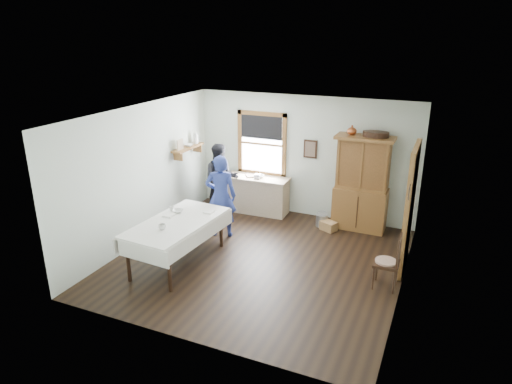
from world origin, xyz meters
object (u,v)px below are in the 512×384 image
at_px(pail, 322,220).
at_px(wicker_basket, 328,226).
at_px(figure_dark, 221,182).
at_px(spindle_chair, 387,261).
at_px(work_counter, 257,195).
at_px(china_hutch, 362,184).
at_px(woman_blue, 221,199).
at_px(dining_table, 178,242).

bearing_deg(pail, wicker_basket, -38.56).
bearing_deg(figure_dark, wicker_basket, -28.38).
distance_m(spindle_chair, wicker_basket, 2.36).
bearing_deg(work_counter, pail, -8.36).
height_order(china_hutch, woman_blue, china_hutch).
xyz_separation_m(woman_blue, figure_dark, (-0.55, 1.07, -0.03)).
bearing_deg(china_hutch, figure_dark, -172.28).
xyz_separation_m(dining_table, spindle_chair, (3.57, 0.64, 0.07)).
bearing_deg(dining_table, wicker_basket, 49.34).
height_order(woman_blue, figure_dark, woman_blue).
relative_size(pail, wicker_basket, 0.81).
distance_m(china_hutch, wicker_basket, 1.12).
xyz_separation_m(dining_table, wicker_basket, (2.13, 2.48, -0.31)).
relative_size(china_hutch, figure_dark, 1.32).
relative_size(pail, woman_blue, 0.17).
height_order(work_counter, figure_dark, figure_dark).
bearing_deg(pail, spindle_chair, -50.64).
relative_size(spindle_chair, woman_blue, 0.61).
xyz_separation_m(wicker_basket, woman_blue, (-1.96, -1.11, 0.69)).
relative_size(dining_table, woman_blue, 1.29).
relative_size(work_counter, wicker_basket, 4.51).
distance_m(pail, figure_dark, 2.41).
height_order(spindle_chair, woman_blue, woman_blue).
bearing_deg(spindle_chair, work_counter, 145.02).
height_order(work_counter, pail, work_counter).
height_order(dining_table, wicker_basket, dining_table).
bearing_deg(wicker_basket, china_hutch, 33.53).
height_order(pail, woman_blue, woman_blue).
xyz_separation_m(china_hutch, pail, (-0.75, -0.21, -0.87)).
xyz_separation_m(spindle_chair, figure_dark, (-3.95, 1.79, 0.28)).
bearing_deg(china_hutch, woman_blue, -149.49).
bearing_deg(figure_dark, dining_table, -110.53).
distance_m(pail, woman_blue, 2.27).
xyz_separation_m(work_counter, pail, (1.61, -0.19, -0.29)).
bearing_deg(wicker_basket, pail, 141.44).
xyz_separation_m(work_counter, woman_blue, (-0.16, -1.46, 0.37)).
xyz_separation_m(wicker_basket, figure_dark, (-2.51, -0.05, 0.66)).
distance_m(pail, wicker_basket, 0.25).
bearing_deg(woman_blue, figure_dark, -83.49).
distance_m(wicker_basket, woman_blue, 2.36).
bearing_deg(woman_blue, work_counter, -116.92).
bearing_deg(wicker_basket, work_counter, 169.12).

